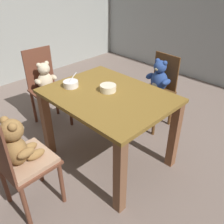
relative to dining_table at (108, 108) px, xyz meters
The scene contains 7 objects.
ground_plane 0.63m from the dining_table, ahead, with size 5.20×5.20×0.04m.
dining_table is the anchor object (origin of this frame).
teddy_chair_far_center 0.88m from the dining_table, 93.80° to the left, with size 0.38×0.39×0.87m.
teddy_chair_near_front 0.87m from the dining_table, 92.88° to the right, with size 0.41×0.39×0.96m.
teddy_chair_near_left 1.02m from the dining_table, behind, with size 0.44×0.41×0.93m.
porridge_bowl_white_near_left 0.43m from the dining_table, 158.43° to the right, with size 0.14×0.15×0.13m.
porridge_bowl_cream_center 0.19m from the dining_table, 135.84° to the left, with size 0.15×0.15×0.06m.
Camera 1 is at (1.40, -1.36, 1.77)m, focal length 39.13 mm.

